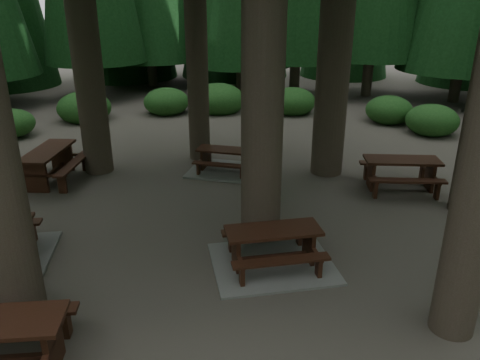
# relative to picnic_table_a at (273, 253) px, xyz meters

# --- Properties ---
(ground) EXTENTS (80.00, 80.00, 0.00)m
(ground) POSITION_rel_picnic_table_a_xyz_m (-1.13, 1.01, -0.26)
(ground) COLOR #4E473F
(ground) RESTS_ON ground
(picnic_table_a) EXTENTS (2.74, 2.48, 0.77)m
(picnic_table_a) POSITION_rel_picnic_table_a_xyz_m (0.00, 0.00, 0.00)
(picnic_table_a) COLOR gray
(picnic_table_a) RESTS_ON ground
(picnic_table_b) EXTENTS (1.78, 2.16, 0.89)m
(picnic_table_b) POSITION_rel_picnic_table_a_xyz_m (-6.36, 3.59, 0.33)
(picnic_table_b) COLOR #371F10
(picnic_table_b) RESTS_ON ground
(picnic_table_c) EXTENTS (2.21, 1.90, 0.69)m
(picnic_table_c) POSITION_rel_picnic_table_a_xyz_m (-1.67, 4.89, -0.04)
(picnic_table_c) COLOR gray
(picnic_table_c) RESTS_ON ground
(picnic_table_d) EXTENTS (2.01, 1.66, 0.83)m
(picnic_table_d) POSITION_rel_picnic_table_a_xyz_m (3.14, 4.18, 0.29)
(picnic_table_d) COLOR #371F10
(picnic_table_d) RESTS_ON ground
(shrub_ring) EXTENTS (23.86, 24.64, 1.49)m
(shrub_ring) POSITION_rel_picnic_table_a_xyz_m (-0.43, 1.76, 0.14)
(shrub_ring) COLOR #20541D
(shrub_ring) RESTS_ON ground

